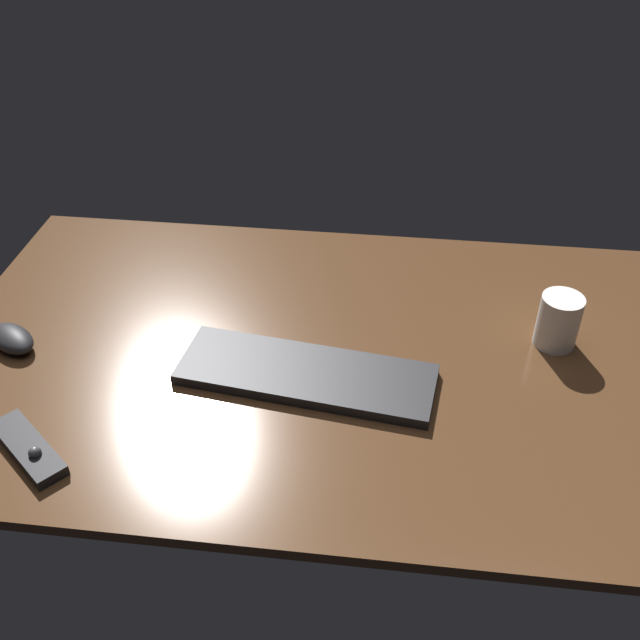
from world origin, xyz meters
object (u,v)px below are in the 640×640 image
Objects in this scene: coffee_mug at (558,321)px; media_remote at (29,448)px; computer_mouse at (12,339)px; keyboard at (306,374)px.

media_remote is at bearing -156.08° from coffee_mug.
computer_mouse is 28.01cm from media_remote.
coffee_mug is at bearing 26.68° from keyboard.
coffee_mug is (43.32, 15.03, 4.01)cm from keyboard.
media_remote is 90.93cm from coffee_mug.
computer_mouse reaches higher than keyboard.
coffee_mug is at bearing 63.85° from media_remote.
computer_mouse is 97.82cm from coffee_mug.
computer_mouse reaches higher than media_remote.
coffee_mug is at bearing 42.84° from computer_mouse.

